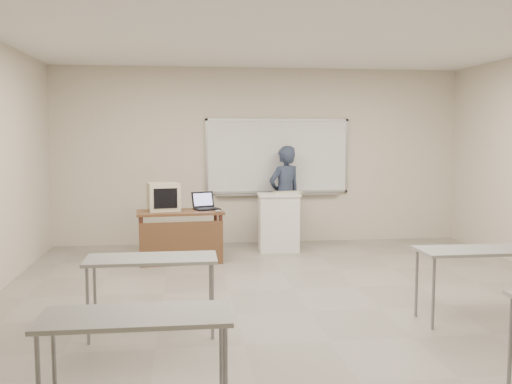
{
  "coord_description": "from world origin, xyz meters",
  "views": [
    {
      "loc": [
        -1.27,
        -5.75,
        1.84
      ],
      "look_at": [
        -0.29,
        2.2,
        1.06
      ],
      "focal_mm": 40.0,
      "sensor_mm": 36.0,
      "label": 1
    }
  ],
  "objects": [
    {
      "name": "crt_monitor",
      "position": [
        -1.62,
        2.73,
        0.95
      ],
      "size": [
        0.45,
        0.49,
        0.42
      ],
      "rotation": [
        0.0,
        0.0,
        0.19
      ],
      "color": "beige",
      "rests_on": "instructor_desk"
    },
    {
      "name": "student_desks",
      "position": [
        -0.0,
        -1.35,
        0.67
      ],
      "size": [
        4.4,
        2.2,
        0.73
      ],
      "color": "gray",
      "rests_on": "floor"
    },
    {
      "name": "whiteboard",
      "position": [
        0.3,
        3.97,
        1.48
      ],
      "size": [
        2.48,
        0.1,
        1.31
      ],
      "color": "white",
      "rests_on": "floor"
    },
    {
      "name": "mouse",
      "position": [
        -0.82,
        2.4,
        0.77
      ],
      "size": [
        0.1,
        0.07,
        0.03
      ],
      "primitive_type": "ellipsoid",
      "rotation": [
        0.0,
        0.0,
        0.18
      ],
      "color": "gray",
      "rests_on": "instructor_desk"
    },
    {
      "name": "instructor_desk",
      "position": [
        -1.37,
        2.49,
        0.51
      ],
      "size": [
        1.25,
        0.62,
        0.75
      ],
      "rotation": [
        0.0,
        0.0,
        0.09
      ],
      "color": "brown",
      "rests_on": "floor"
    },
    {
      "name": "laptop",
      "position": [
        -0.97,
        2.76,
        0.81
      ],
      "size": [
        0.35,
        0.32,
        0.26
      ],
      "rotation": [
        0.0,
        0.0,
        0.37
      ],
      "color": "black",
      "rests_on": "instructor_desk"
    },
    {
      "name": "podium",
      "position": [
        0.19,
        3.2,
        0.47
      ],
      "size": [
        0.66,
        0.48,
        0.92
      ],
      "rotation": [
        0.0,
        0.0,
        -0.04
      ],
      "color": "white",
      "rests_on": "floor"
    },
    {
      "name": "floor",
      "position": [
        0.0,
        0.0,
        -0.01
      ],
      "size": [
        7.0,
        8.0,
        0.01
      ],
      "primitive_type": "cube",
      "color": "gray",
      "rests_on": "ground"
    },
    {
      "name": "keyboard",
      "position": [
        0.34,
        3.28,
        0.94
      ],
      "size": [
        0.49,
        0.24,
        0.03
      ],
      "primitive_type": "cube",
      "rotation": [
        0.0,
        0.0,
        0.18
      ],
      "color": "beige",
      "rests_on": "podium"
    },
    {
      "name": "presenter",
      "position": [
        0.38,
        3.71,
        0.84
      ],
      "size": [
        0.73,
        0.64,
        1.68
      ],
      "primitive_type": "imported",
      "rotation": [
        0.0,
        0.0,
        3.6
      ],
      "color": "black",
      "rests_on": "floor"
    }
  ]
}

